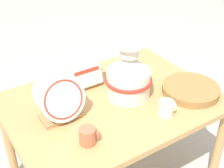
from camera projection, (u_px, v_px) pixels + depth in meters
display_table at (112, 110)px, 1.86m from camera, size 1.21×0.89×0.68m
ceramic_vase at (129, 75)px, 1.79m from camera, size 0.28×0.28×0.34m
dish_rack_round_plates at (61, 101)px, 1.62m from camera, size 0.25×0.18×0.26m
dish_rack_square_plates at (83, 74)px, 1.93m from camera, size 0.22×0.16×0.22m
wicker_charger_stack at (191, 89)px, 1.88m from camera, size 0.34×0.34×0.04m
mug_cream_glaze at (167, 108)px, 1.68m from camera, size 0.09×0.08×0.09m
mug_terracotta_glaze at (88, 136)px, 1.49m from camera, size 0.09×0.08×0.09m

